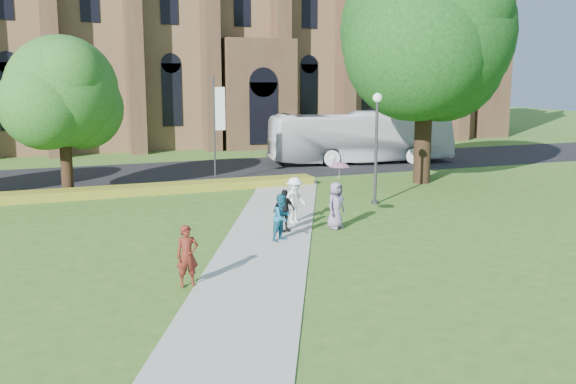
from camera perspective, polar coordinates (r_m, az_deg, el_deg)
name	(u,v)px	position (r m, az deg, el deg)	size (l,w,h in m)	color
ground	(274,255)	(22.04, -1.21, -5.58)	(160.00, 160.00, 0.00)	#315D1B
road	(165,173)	(41.01, -10.92, 1.68)	(160.00, 10.00, 0.02)	black
footpath	(265,247)	(22.94, -2.08, -4.89)	(3.20, 30.00, 0.04)	#B2B2A8
flower_hedge	(151,189)	(34.02, -12.12, 0.25)	(18.00, 1.40, 0.45)	gold
cathedral	(227,0)	(62.48, -5.42, 16.66)	(52.60, 18.25, 28.00)	brown
streetlamp	(377,135)	(30.39, 7.87, 5.05)	(0.44, 0.44, 5.24)	#38383D
large_tree	(427,32)	(37.05, 12.23, 13.70)	(9.60, 9.60, 13.20)	#332114
street_tree_1	(62,92)	(34.44, -19.45, 8.39)	(5.60, 5.60, 8.05)	#332114
banner_pole_0	(216,123)	(36.44, -6.41, 6.09)	(0.70, 0.10, 6.00)	#38383D
tour_coach	(361,137)	(44.94, 6.49, 4.86)	(3.01, 12.86, 3.58)	silver
pedestrian_0	(187,256)	(18.74, -8.95, -5.61)	(0.65, 0.43, 1.79)	#5B1E14
pedestrian_1	(282,217)	(23.53, -0.53, -2.26)	(0.85, 0.66, 1.74)	#195E7D
pedestrian_2	(295,200)	(26.42, 0.59, -0.71)	(1.22, 0.70, 1.89)	white
pedestrian_3	(284,211)	(24.89, -0.36, -1.66)	(0.97, 0.41, 1.66)	black
pedestrian_4	(336,205)	(25.50, 4.27, -1.17)	(0.91, 0.59, 1.86)	slate
parasol	(339,173)	(25.45, 4.57, 1.71)	(0.78, 0.78, 0.69)	#D999B4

